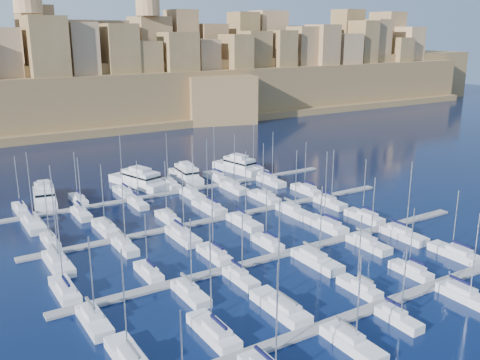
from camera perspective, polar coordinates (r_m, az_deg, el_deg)
ground at (r=105.03m, az=1.35°, el=-5.61°), size 600.00×600.00×0.00m
pontoon_near at (r=81.35m, az=14.95°, el=-12.69°), size 84.00×2.00×0.40m
pontoon_mid_near at (r=95.92m, az=5.32°, el=-7.68°), size 84.00×2.00×0.40m
pontoon_mid_far at (r=112.92m, az=-1.44°, el=-3.95°), size 84.00×2.00×0.40m
pontoon_far at (r=131.41m, az=-6.32°, el=-1.19°), size 84.00×2.00×0.40m
sailboat_0 at (r=67.76m, az=-11.68°, el=-18.16°), size 2.99×9.97×14.76m
sailboat_1 at (r=71.55m, az=-2.83°, el=-15.82°), size 2.94×9.81×15.68m
sailboat_2 at (r=77.08m, az=4.34°, el=-13.35°), size 3.25×10.85×16.55m
sailboat_3 at (r=84.10m, az=12.64°, el=-11.14°), size 2.33×7.76×12.45m
sailboat_4 at (r=91.71m, az=17.80°, el=-9.20°), size 2.28×7.60×11.52m
sailboat_5 at (r=101.07m, az=21.93°, el=-7.24°), size 2.79×9.30×12.28m
sailboat_8 at (r=70.64m, az=11.87°, el=-16.65°), size 2.84×9.45×13.02m
sailboat_9 at (r=77.35m, az=16.50°, el=-13.96°), size 2.14×7.14×11.57m
sailboat_10 at (r=86.36m, az=22.96°, el=-11.31°), size 2.70×8.99×14.00m
sailboat_12 at (r=85.48m, az=-18.18°, el=-11.09°), size 2.76×9.20×15.00m
sailboat_13 at (r=88.24m, az=-9.71°, el=-9.66°), size 2.29×7.62×10.79m
sailboat_14 at (r=93.48m, az=-2.74°, el=-7.91°), size 2.61×8.70×15.04m
sailboat_15 at (r=98.45m, az=2.96°, el=-6.68°), size 2.32×7.74×11.54m
sailboat_16 at (r=108.08m, az=9.18°, el=-4.75°), size 3.08×10.26×15.89m
sailboat_17 at (r=114.30m, az=13.15°, el=-3.84°), size 2.79×9.29×13.22m
sailboat_18 at (r=76.34m, az=-15.31°, el=-14.26°), size 2.69×8.98×13.23m
sailboat_19 at (r=80.98m, az=-5.33°, el=-11.90°), size 2.58×8.60×12.81m
sailboat_20 at (r=85.21m, az=0.06°, el=-10.37°), size 2.34×7.79×11.76m
sailboat_21 at (r=91.93m, az=8.18°, el=-8.48°), size 3.16×10.52×14.22m
sailboat_22 at (r=100.42m, az=13.52°, el=-6.64°), size 2.76×9.20×13.70m
sailboat_23 at (r=106.43m, az=17.02°, el=-5.60°), size 2.93×9.77×15.49m
sailboat_24 at (r=105.02m, az=-19.57°, el=-6.14°), size 2.22×7.40×12.39m
sailboat_25 at (r=108.49m, az=-14.11°, el=-4.97°), size 2.90×9.67×13.74m
sailboat_26 at (r=112.00m, az=-7.71°, el=-3.98°), size 2.40×8.00×12.93m
sailboat_27 at (r=117.50m, az=-3.31°, el=-2.88°), size 3.21×10.71×16.14m
sailboat_28 at (r=124.28m, az=2.61°, el=-1.84°), size 2.92×9.74×13.69m
sailboat_29 at (r=130.92m, az=7.06°, el=-1.04°), size 2.67×8.91×12.77m
sailboat_30 at (r=95.01m, az=-18.82°, el=-8.36°), size 3.15×10.51×17.96m
sailboat_31 at (r=98.96m, az=-12.19°, el=-6.90°), size 2.47×8.22×12.69m
sailboat_32 at (r=102.01m, az=-6.14°, el=-5.91°), size 3.04×10.14×13.99m
sailboat_33 at (r=108.48m, az=0.43°, el=-4.47°), size 2.91×9.70×15.70m
sailboat_34 at (r=115.40m, az=5.71°, el=-3.30°), size 2.86×9.55×14.46m
sailboat_35 at (r=122.13m, az=9.55°, el=-2.37°), size 2.64×8.79×13.29m
sailboat_36 at (r=125.64m, az=-22.35°, el=-2.86°), size 2.42×8.05×12.63m
sailboat_37 at (r=128.11m, az=-16.87°, el=-1.99°), size 2.48×8.28×12.05m
sailboat_38 at (r=131.30m, az=-12.30°, el=-1.23°), size 2.60×8.66×14.80m
sailboat_39 at (r=135.75m, az=-7.59°, el=-0.45°), size 2.75×9.16×13.97m
sailboat_40 at (r=141.59m, az=-2.62°, el=0.36°), size 2.75×9.15×14.47m
sailboat_41 at (r=148.29m, az=1.58°, el=1.08°), size 2.98×9.92×14.97m
sailboat_42 at (r=115.28m, az=-21.19°, el=-4.34°), size 3.17×10.57×15.79m
sailboat_43 at (r=118.30m, az=-16.58°, el=-3.43°), size 2.49×8.28×13.31m
sailboat_44 at (r=122.22m, az=-10.85°, el=-2.44°), size 2.32×7.73×10.87m
sailboat_45 at (r=126.88m, az=-5.11°, el=-1.52°), size 2.65×8.82×13.51m
sailboat_46 at (r=131.77m, az=-0.71°, el=-0.80°), size 2.86×9.54×14.38m
sailboat_47 at (r=137.71m, az=3.31°, el=-0.10°), size 2.87×9.57×13.96m
motor_yacht_a at (r=130.27m, az=-20.13°, el=-1.53°), size 7.44×16.40×5.25m
motor_yacht_b at (r=137.52m, az=-10.68°, el=0.05°), size 10.42×18.90×5.25m
motor_yacht_c at (r=140.71m, az=-5.78°, el=0.61°), size 5.62×14.86×5.25m
motor_yacht_d at (r=148.98m, az=-0.20°, el=1.54°), size 7.88×16.53×5.25m
fortified_city at (r=244.09m, az=-19.37°, el=9.31°), size 460.00×108.95×59.52m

